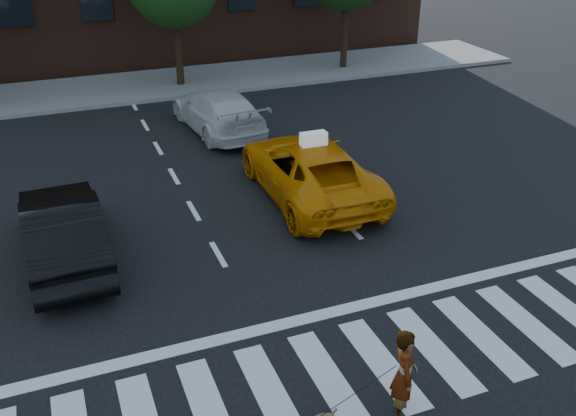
{
  "coord_description": "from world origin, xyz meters",
  "views": [
    {
      "loc": [
        -4.55,
        -7.22,
        7.26
      ],
      "look_at": [
        -0.17,
        3.91,
        1.1
      ],
      "focal_mm": 40.0,
      "sensor_mm": 36.0,
      "label": 1
    }
  ],
  "objects_px": {
    "taxi": "(310,169)",
    "white_suv": "(218,110)",
    "black_sedan": "(63,230)",
    "woman": "(404,374)"
  },
  "relations": [
    {
      "from": "taxi",
      "to": "white_suv",
      "type": "bearing_deg",
      "value": -80.15
    },
    {
      "from": "black_sedan",
      "to": "taxi",
      "type": "bearing_deg",
      "value": -172.06
    },
    {
      "from": "taxi",
      "to": "black_sedan",
      "type": "distance_m",
      "value": 6.13
    },
    {
      "from": "taxi",
      "to": "black_sedan",
      "type": "xyz_separation_m",
      "value": [
        -6.04,
        -1.02,
        0.01
      ]
    },
    {
      "from": "black_sedan",
      "to": "white_suv",
      "type": "relative_size",
      "value": 0.96
    },
    {
      "from": "black_sedan",
      "to": "woman",
      "type": "distance_m",
      "value": 7.79
    },
    {
      "from": "black_sedan",
      "to": "white_suv",
      "type": "distance_m",
      "value": 8.28
    },
    {
      "from": "taxi",
      "to": "woman",
      "type": "xyz_separation_m",
      "value": [
        -1.7,
        -7.49,
        0.05
      ]
    },
    {
      "from": "white_suv",
      "to": "woman",
      "type": "relative_size",
      "value": 2.99
    },
    {
      "from": "white_suv",
      "to": "woman",
      "type": "xyz_separation_m",
      "value": [
        -0.85,
        -12.93,
        0.1
      ]
    }
  ]
}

